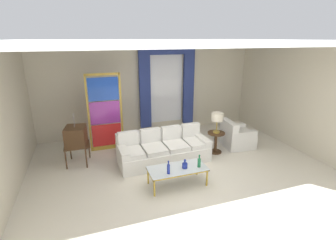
{
  "coord_description": "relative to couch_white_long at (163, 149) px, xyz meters",
  "views": [
    {
      "loc": [
        -2.11,
        -4.99,
        3.09
      ],
      "look_at": [
        -0.08,
        0.9,
        1.05
      ],
      "focal_mm": 26.86,
      "sensor_mm": 36.0,
      "label": 1
    }
  ],
  "objects": [
    {
      "name": "round_side_table",
      "position": [
        1.55,
        -0.03,
        0.05
      ],
      "size": [
        0.48,
        0.48,
        0.59
      ],
      "color": "#472D19",
      "rests_on": "ground"
    },
    {
      "name": "armchair_white",
      "position": [
        2.33,
        0.15,
        -0.02
      ],
      "size": [
        0.89,
        0.88,
        0.8
      ],
      "color": "white",
      "rests_on": "ground"
    },
    {
      "name": "bottle_amber_squat",
      "position": [
        0.09,
        -1.27,
        0.17
      ],
      "size": [
        0.12,
        0.12,
        0.21
      ],
      "color": "navy",
      "rests_on": "coffee_table"
    },
    {
      "name": "bottle_blue_decanter",
      "position": [
        -0.33,
        -1.38,
        0.22
      ],
      "size": [
        0.06,
        0.06,
        0.3
      ],
      "color": "navy",
      "rests_on": "coffee_table"
    },
    {
      "name": "bottle_crystal_tall",
      "position": [
        0.4,
        -1.33,
        0.22
      ],
      "size": [
        0.07,
        0.07,
        0.29
      ],
      "color": "#196B3D",
      "rests_on": "coffee_table"
    },
    {
      "name": "ceiling_slab",
      "position": [
        0.28,
        0.05,
        2.71
      ],
      "size": [
        8.0,
        7.6,
        0.04
      ],
      "primitive_type": "cube",
      "color": "white"
    },
    {
      "name": "wall_rear",
      "position": [
        0.28,
        2.31,
        1.19
      ],
      "size": [
        8.0,
        0.12,
        3.0
      ],
      "primitive_type": "cube",
      "color": "beige",
      "rests_on": "ground"
    },
    {
      "name": "wall_left",
      "position": [
        -3.38,
        -0.15,
        1.19
      ],
      "size": [
        0.12,
        7.0,
        3.0
      ],
      "primitive_type": "cube",
      "color": "beige",
      "rests_on": "ground"
    },
    {
      "name": "ground_plane",
      "position": [
        0.28,
        -0.75,
        -0.31
      ],
      "size": [
        16.0,
        16.0,
        0.0
      ],
      "primitive_type": "plane",
      "color": "silver"
    },
    {
      "name": "coffee_table",
      "position": [
        -0.06,
        -1.22,
        0.07
      ],
      "size": [
        1.27,
        0.58,
        0.41
      ],
      "color": "silver",
      "rests_on": "ground"
    },
    {
      "name": "stained_glass_divider",
      "position": [
        -1.3,
        1.2,
        0.75
      ],
      "size": [
        0.95,
        0.05,
        2.2
      ],
      "color": "gold",
      "rests_on": "ground"
    },
    {
      "name": "table_lamp_brass",
      "position": [
        1.55,
        -0.03,
        0.72
      ],
      "size": [
        0.32,
        0.32,
        0.57
      ],
      "color": "#B29338",
      "rests_on": "round_side_table"
    },
    {
      "name": "vintage_tv",
      "position": [
        -2.12,
        0.54,
        0.42
      ],
      "size": [
        0.62,
        0.67,
        1.35
      ],
      "color": "#472D19",
      "rests_on": "ground"
    },
    {
      "name": "curtained_window",
      "position": [
        0.85,
        2.15,
        1.44
      ],
      "size": [
        2.0,
        0.17,
        2.7
      ],
      "color": "white",
      "rests_on": "ground"
    },
    {
      "name": "couch_white_long",
      "position": [
        0.0,
        0.0,
        0.0
      ],
      "size": [
        2.37,
        0.99,
        0.86
      ],
      "color": "white",
      "rests_on": "ground"
    },
    {
      "name": "wall_right",
      "position": [
        3.94,
        -0.15,
        1.19
      ],
      "size": [
        0.12,
        7.0,
        3.0
      ],
      "primitive_type": "cube",
      "color": "beige",
      "rests_on": "ground"
    },
    {
      "name": "peacock_figurine",
      "position": [
        -0.86,
        0.71,
        -0.09
      ],
      "size": [
        0.44,
        0.6,
        0.5
      ],
      "color": "beige",
      "rests_on": "ground"
    }
  ]
}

